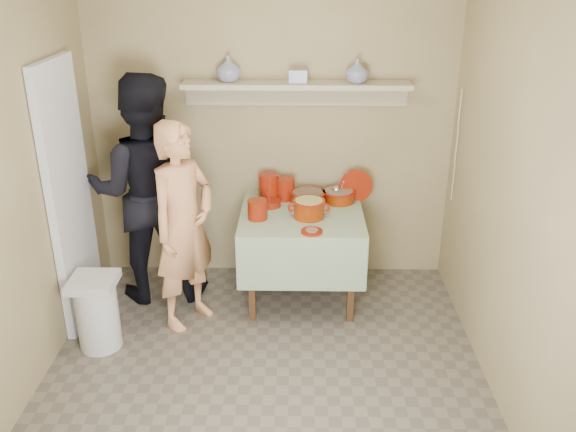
{
  "coord_description": "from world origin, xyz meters",
  "views": [
    {
      "loc": [
        0.22,
        -3.18,
        2.63
      ],
      "look_at": [
        0.15,
        0.75,
        0.95
      ],
      "focal_mm": 38.0,
      "sensor_mm": 36.0,
      "label": 1
    }
  ],
  "objects_px": {
    "person_cook": "(184,227)",
    "person_helper": "(146,190)",
    "serving_table": "(302,225)",
    "trash_bin": "(97,312)",
    "cazuela_rice": "(309,207)"
  },
  "relations": [
    {
      "from": "cazuela_rice",
      "to": "person_helper",
      "type": "bearing_deg",
      "value": 174.03
    },
    {
      "from": "serving_table",
      "to": "person_helper",
      "type": "bearing_deg",
      "value": 178.79
    },
    {
      "from": "person_helper",
      "to": "cazuela_rice",
      "type": "height_order",
      "value": "person_helper"
    },
    {
      "from": "person_helper",
      "to": "trash_bin",
      "type": "relative_size",
      "value": 3.31
    },
    {
      "from": "person_helper",
      "to": "trash_bin",
      "type": "bearing_deg",
      "value": 66.31
    },
    {
      "from": "cazuela_rice",
      "to": "serving_table",
      "type": "bearing_deg",
      "value": 116.44
    },
    {
      "from": "person_cook",
      "to": "serving_table",
      "type": "distance_m",
      "value": 0.97
    },
    {
      "from": "person_cook",
      "to": "person_helper",
      "type": "relative_size",
      "value": 0.86
    },
    {
      "from": "person_helper",
      "to": "person_cook",
      "type": "bearing_deg",
      "value": 124.2
    },
    {
      "from": "serving_table",
      "to": "trash_bin",
      "type": "bearing_deg",
      "value": -152.85
    },
    {
      "from": "person_helper",
      "to": "trash_bin",
      "type": "distance_m",
      "value": 1.03
    },
    {
      "from": "serving_table",
      "to": "trash_bin",
      "type": "relative_size",
      "value": 1.74
    },
    {
      "from": "person_cook",
      "to": "trash_bin",
      "type": "height_order",
      "value": "person_cook"
    },
    {
      "from": "trash_bin",
      "to": "serving_table",
      "type": "bearing_deg",
      "value": 27.15
    },
    {
      "from": "person_helper",
      "to": "serving_table",
      "type": "bearing_deg",
      "value": 171.28
    }
  ]
}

